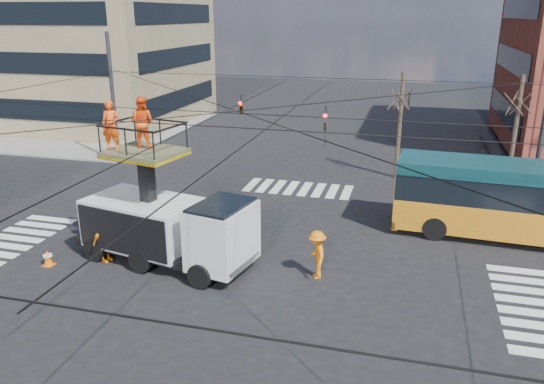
{
  "coord_description": "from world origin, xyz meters",
  "views": [
    {
      "loc": [
        5.66,
        -16.65,
        8.97
      ],
      "look_at": [
        0.47,
        2.74,
        2.21
      ],
      "focal_mm": 35.0,
      "sensor_mm": 36.0,
      "label": 1
    }
  ],
  "objects_px": {
    "city_bus": "(542,202)",
    "traffic_cone": "(48,258)",
    "flagger": "(317,255)",
    "worker_ground": "(104,241)",
    "utility_truck": "(166,212)"
  },
  "relations": [
    {
      "from": "city_bus",
      "to": "traffic_cone",
      "type": "height_order",
      "value": "city_bus"
    },
    {
      "from": "traffic_cone",
      "to": "worker_ground",
      "type": "height_order",
      "value": "worker_ground"
    },
    {
      "from": "traffic_cone",
      "to": "utility_truck",
      "type": "bearing_deg",
      "value": 18.85
    },
    {
      "from": "flagger",
      "to": "traffic_cone",
      "type": "bearing_deg",
      "value": -103.1
    },
    {
      "from": "utility_truck",
      "to": "worker_ground",
      "type": "xyz_separation_m",
      "value": [
        -2.36,
        -0.59,
        -1.19
      ]
    },
    {
      "from": "traffic_cone",
      "to": "flagger",
      "type": "distance_m",
      "value": 10.05
    },
    {
      "from": "worker_ground",
      "to": "city_bus",
      "type": "bearing_deg",
      "value": -50.63
    },
    {
      "from": "flagger",
      "to": "utility_truck",
      "type": "bearing_deg",
      "value": -110.51
    },
    {
      "from": "city_bus",
      "to": "worker_ground",
      "type": "xyz_separation_m",
      "value": [
        -16.21,
        -6.3,
        -0.87
      ]
    },
    {
      "from": "city_bus",
      "to": "flagger",
      "type": "height_order",
      "value": "city_bus"
    },
    {
      "from": "traffic_cone",
      "to": "worker_ground",
      "type": "xyz_separation_m",
      "value": [
        1.9,
        0.87,
        0.54
      ]
    },
    {
      "from": "utility_truck",
      "to": "flagger",
      "type": "distance_m",
      "value": 5.76
    },
    {
      "from": "city_bus",
      "to": "flagger",
      "type": "relative_size",
      "value": 6.59
    },
    {
      "from": "utility_truck",
      "to": "traffic_cone",
      "type": "relative_size",
      "value": 11.85
    },
    {
      "from": "city_bus",
      "to": "traffic_cone",
      "type": "bearing_deg",
      "value": -154.9
    }
  ]
}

